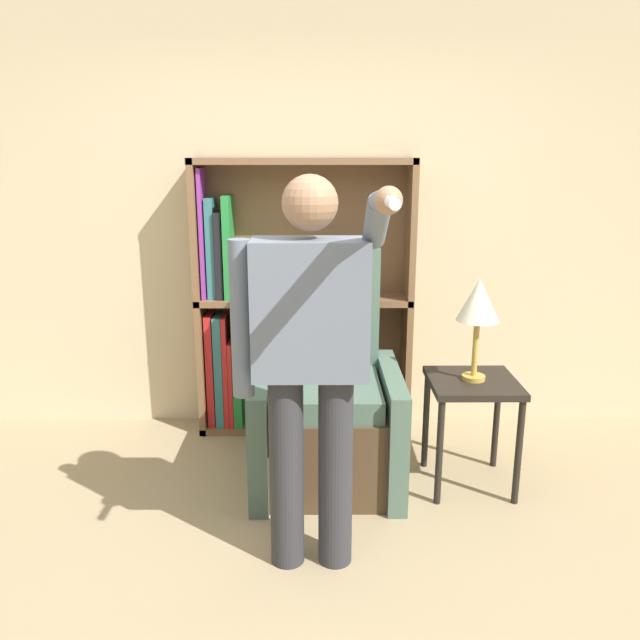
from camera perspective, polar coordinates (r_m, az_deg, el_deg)
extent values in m
plane|color=#9E8966|center=(2.70, -2.23, -26.23)|extent=(14.00, 14.00, 0.00)
cube|color=beige|center=(4.09, -1.51, 9.51)|extent=(8.00, 0.06, 2.80)
cube|color=brown|center=(4.06, -10.90, 1.80)|extent=(0.04, 0.28, 1.76)
cube|color=brown|center=(4.03, 8.05, 1.84)|extent=(0.04, 0.28, 1.76)
cube|color=brown|center=(4.12, -1.42, 2.26)|extent=(1.37, 0.01, 1.76)
cube|color=brown|center=(4.27, -1.38, -9.51)|extent=(1.37, 0.28, 0.04)
cube|color=brown|center=(3.99, -1.46, 1.84)|extent=(1.37, 0.28, 0.04)
cube|color=brown|center=(3.89, -1.54, 14.31)|extent=(1.37, 0.28, 0.04)
cube|color=red|center=(4.18, -9.88, -4.44)|extent=(0.05, 0.20, 0.75)
cube|color=#337070|center=(4.17, -9.09, -4.51)|extent=(0.05, 0.23, 0.74)
cube|color=red|center=(4.16, -8.49, -4.52)|extent=(0.03, 0.22, 0.74)
cube|color=red|center=(4.19, -8.03, -5.63)|extent=(0.03, 0.22, 0.57)
cube|color=#238438|center=(4.15, -7.46, -4.40)|extent=(0.05, 0.23, 0.76)
cube|color=purple|center=(3.98, -10.60, 7.72)|extent=(0.02, 0.21, 0.80)
cube|color=#337070|center=(3.98, -9.87, 6.46)|extent=(0.05, 0.17, 0.62)
cube|color=black|center=(3.98, -9.10, 5.88)|extent=(0.04, 0.21, 0.54)
cube|color=#238438|center=(3.97, -8.34, 6.61)|extent=(0.05, 0.24, 0.64)
cube|color=#4C3823|center=(3.54, 0.64, -10.97)|extent=(0.60, 0.73, 0.48)
cube|color=#4C6656|center=(3.38, 0.67, -6.70)|extent=(0.56, 0.61, 0.12)
cube|color=#4C6656|center=(3.65, 0.58, -1.40)|extent=(0.60, 0.16, 1.04)
cube|color=#4C6656|center=(3.51, -5.17, -9.73)|extent=(0.10, 0.81, 0.64)
cube|color=#4C6656|center=(3.52, 6.45, -9.68)|extent=(0.10, 0.81, 0.64)
cylinder|color=#2D2D33|center=(2.80, -3.07, -13.62)|extent=(0.15, 0.15, 0.89)
cylinder|color=#2D2D33|center=(2.80, 1.42, -13.63)|extent=(0.15, 0.15, 0.89)
cube|color=slate|center=(2.53, -0.88, 1.02)|extent=(0.47, 0.24, 0.57)
sphere|color=#997051|center=(2.47, -0.92, 10.66)|extent=(0.22, 0.22, 0.22)
cylinder|color=slate|center=(2.56, -7.20, 0.04)|extent=(0.09, 0.09, 0.66)
cylinder|color=slate|center=(2.37, 5.20, 8.96)|extent=(0.09, 0.28, 0.23)
cylinder|color=slate|center=(2.12, 5.89, 10.76)|extent=(0.08, 0.27, 0.10)
sphere|color=#997051|center=(1.99, 6.29, 10.82)|extent=(0.09, 0.09, 0.09)
cylinder|color=white|center=(1.89, 6.62, 10.62)|extent=(0.04, 0.15, 0.04)
cube|color=black|center=(3.45, 13.82, -5.59)|extent=(0.47, 0.47, 0.04)
cylinder|color=black|center=(3.35, 10.87, -11.83)|extent=(0.04, 0.04, 0.58)
cylinder|color=black|center=(3.45, 17.70, -11.47)|extent=(0.04, 0.04, 0.58)
cylinder|color=black|center=(3.71, 9.66, -9.03)|extent=(0.04, 0.04, 0.58)
cylinder|color=black|center=(3.80, 15.82, -8.80)|extent=(0.04, 0.04, 0.58)
cylinder|color=gold|center=(3.44, 13.85, -5.12)|extent=(0.12, 0.12, 0.02)
cylinder|color=gold|center=(3.39, 14.02, -2.52)|extent=(0.03, 0.03, 0.30)
cone|color=beige|center=(3.33, 14.30, 1.80)|extent=(0.22, 0.22, 0.22)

